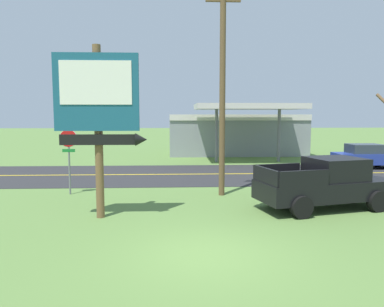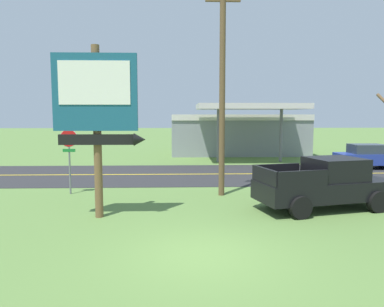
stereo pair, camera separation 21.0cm
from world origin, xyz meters
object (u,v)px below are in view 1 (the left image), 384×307
Objects in this scene: motel_sign at (99,106)px; car_blue_mid_lane at (366,156)px; stop_sign at (69,150)px; pickup_black_parked_on_lawn at (326,184)px; gas_station at (236,133)px; utility_pole at (222,79)px.

car_blue_mid_lane is (15.33, 11.41, -3.06)m from motel_sign.
motel_sign is at bearing -61.52° from stop_sign.
stop_sign is at bearing 163.97° from pickup_black_parked_on_lawn.
pickup_black_parked_on_lawn is at bearing -89.33° from gas_station.
stop_sign is at bearing 118.48° from motel_sign.
gas_station is (3.47, 17.43, -3.21)m from utility_pole.
utility_pole is at bearing -143.76° from car_blue_mid_lane.
utility_pole is 2.32× the size of car_blue_mid_lane.
stop_sign reaches higher than pickup_black_parked_on_lawn.
pickup_black_parked_on_lawn is 1.31× the size of car_blue_mid_lane.
gas_station is 12.06m from car_blue_mid_lane.
car_blue_mid_lane is at bearing -53.15° from gas_station.
utility_pole is 18.06m from gas_station.
car_blue_mid_lane is at bearing 36.24° from utility_pole.
utility_pole reaches higher than stop_sign.
motel_sign is at bearing -143.33° from car_blue_mid_lane.
utility_pole reaches higher than pickup_black_parked_on_lawn.
motel_sign is at bearing -142.36° from utility_pole.
pickup_black_parked_on_lawn is (0.24, -20.01, -0.98)m from gas_station.
gas_station is 20.04m from pickup_black_parked_on_lawn.
gas_station is at bearing 68.87° from motel_sign.
gas_station is at bearing 78.75° from utility_pole.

